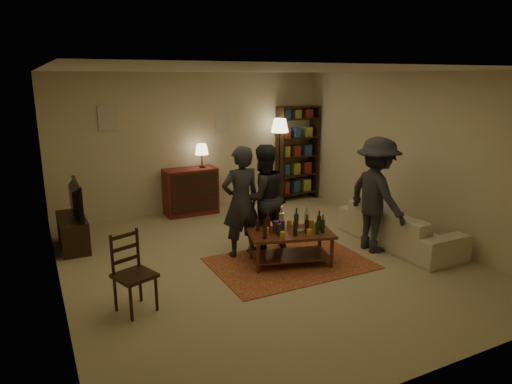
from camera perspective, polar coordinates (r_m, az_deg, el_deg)
floor at (r=6.77m, az=1.11°, el=-8.48°), size 6.00×6.00×0.00m
room_shell at (r=8.84m, az=-11.81°, el=8.73°), size 6.00×6.00×6.00m
rug at (r=6.66m, az=4.32°, el=-8.85°), size 2.20×1.50×0.01m
coffee_table at (r=6.52m, az=4.38°, el=-5.48°), size 1.30×0.93×0.82m
dining_chair at (r=5.43m, az=-15.31°, el=-9.34°), size 0.52×0.52×0.94m
tv_stand at (r=7.67m, az=-21.97°, el=-3.74°), size 0.40×1.00×1.06m
dresser at (r=8.94m, az=-8.11°, el=0.24°), size 1.00×0.50×1.36m
bookshelf at (r=9.91m, az=5.16°, el=4.99°), size 0.90×0.34×2.02m
floor_lamp at (r=9.47m, az=2.98°, el=7.56°), size 0.36×0.36×1.78m
sofa at (r=7.60m, az=17.46°, el=-4.14°), size 0.81×2.08×0.61m
person_left at (r=6.68m, az=-1.90°, el=-1.27°), size 0.62×0.42×1.66m
person_right at (r=6.95m, az=0.85°, el=-0.74°), size 0.81×0.64×1.64m
person_by_sofa at (r=7.12m, az=14.84°, el=-0.37°), size 0.69×1.15×1.75m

